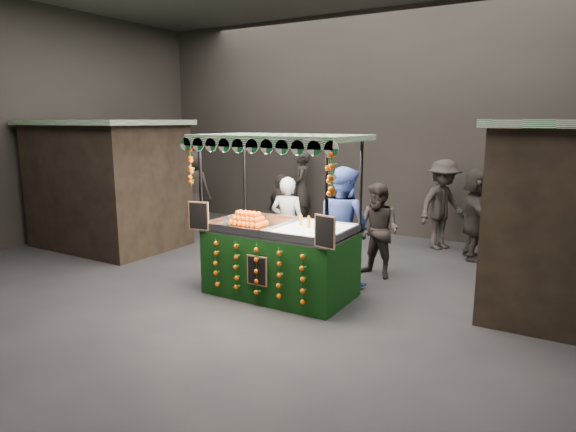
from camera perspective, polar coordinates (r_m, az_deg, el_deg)
The scene contains 13 objects.
ground at distance 7.58m, azimuth -3.55°, elevation -9.07°, with size 12.00×12.00×0.00m, color black.
market_hall at distance 7.17m, azimuth -3.88°, elevation 17.24°, with size 12.10×10.10×5.05m.
neighbour_stall_left at distance 10.96m, azimuth -19.90°, elevation 3.55°, with size 3.00×2.20×2.60m.
juice_stall at distance 7.38m, azimuth -0.97°, elevation -3.59°, with size 2.47×1.45×2.39m.
vendor_grey at distance 8.61m, azimuth -0.04°, elevation -0.92°, with size 0.67×0.51×1.65m.
vendor_blue at distance 7.93m, azimuth 6.37°, elevation -1.12°, with size 1.11×0.99×1.89m.
shopper_0 at distance 12.08m, azimuth -14.62°, elevation 2.17°, with size 0.62×0.42×1.66m.
shopper_1 at distance 8.37m, azimuth 10.31°, elevation -1.67°, with size 0.90×0.78×1.58m.
shopper_2 at distance 10.18m, azimuth -0.75°, elevation 0.55°, with size 0.96×0.73×1.52m.
shopper_3 at distance 10.52m, azimuth 17.28°, elevation 1.25°, with size 1.15×1.36×1.83m.
shopper_4 at distance 12.94m, azimuth -10.81°, elevation 3.30°, with size 1.00×0.76×1.84m.
shopper_5 at distance 9.96m, azimuth 20.74°, elevation 0.23°, with size 1.02×1.69×1.73m.
shopper_6 at distance 12.12m, azimuth 1.54°, elevation 3.11°, with size 0.71×0.82×1.89m.
Camera 1 is at (4.05, -5.87, 2.59)m, focal length 31.03 mm.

